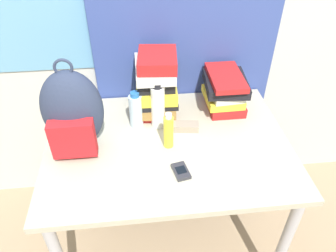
% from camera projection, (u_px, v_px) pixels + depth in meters
% --- Properties ---
extents(desk, '(1.13, 0.81, 0.73)m').
position_uv_depth(desk, '(168.00, 157.00, 1.58)').
color(desk, '#B7B299').
rests_on(desk, ground_plane).
extents(backpack, '(0.27, 0.22, 0.43)m').
position_uv_depth(backpack, '(73.00, 112.00, 1.41)').
color(backpack, '#2D3851').
rests_on(backpack, desk).
extents(book_stack_left, '(0.23, 0.28, 0.33)m').
position_uv_depth(book_stack_left, '(156.00, 85.00, 1.62)').
color(book_stack_left, red).
rests_on(book_stack_left, desk).
extents(book_stack_center, '(0.22, 0.28, 0.20)m').
position_uv_depth(book_stack_center, '(225.00, 90.00, 1.69)').
color(book_stack_center, red).
rests_on(book_stack_center, desk).
extents(water_bottle, '(0.06, 0.06, 0.19)m').
position_uv_depth(water_bottle, '(136.00, 110.00, 1.57)').
color(water_bottle, silver).
rests_on(water_bottle, desk).
extents(sports_bottle, '(0.07, 0.07, 0.24)m').
position_uv_depth(sports_bottle, '(158.00, 106.00, 1.56)').
color(sports_bottle, white).
rests_on(sports_bottle, desk).
extents(sunscreen_bottle, '(0.04, 0.04, 0.18)m').
position_uv_depth(sunscreen_bottle, '(168.00, 131.00, 1.46)').
color(sunscreen_bottle, yellow).
rests_on(sunscreen_bottle, desk).
extents(cell_phone, '(0.08, 0.11, 0.02)m').
position_uv_depth(cell_phone, '(181.00, 171.00, 1.37)').
color(cell_phone, '#2D2D33').
rests_on(cell_phone, desk).
extents(sunglasses_case, '(0.16, 0.08, 0.04)m').
position_uv_depth(sunglasses_case, '(183.00, 127.00, 1.59)').
color(sunglasses_case, gray).
rests_on(sunglasses_case, desk).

